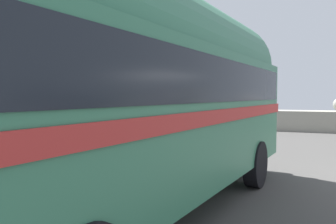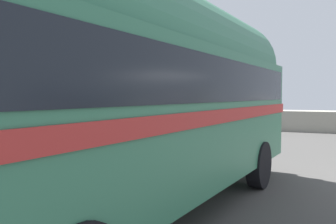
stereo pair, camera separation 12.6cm
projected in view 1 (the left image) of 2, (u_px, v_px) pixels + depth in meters
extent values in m
cube|color=gray|center=(148.00, 98.00, 22.14)|extent=(1.64, 1.71, 1.33)
cube|color=gray|center=(198.00, 99.00, 21.31)|extent=(1.27, 1.44, 1.26)
cube|color=gray|center=(252.00, 102.00, 19.38)|extent=(1.09, 1.18, 0.96)
cylinder|color=black|center=(163.00, 155.00, 8.23)|extent=(0.39, 0.99, 0.96)
cylinder|color=black|center=(256.00, 164.00, 7.17)|extent=(0.39, 0.99, 0.96)
cube|color=#357455|center=(142.00, 118.00, 5.37)|extent=(3.34, 8.62, 2.10)
cylinder|color=#357455|center=(142.00, 50.00, 5.32)|extent=(3.10, 8.26, 2.20)
cube|color=#B42D2A|center=(142.00, 115.00, 5.37)|extent=(3.40, 8.71, 0.20)
cube|color=black|center=(142.00, 81.00, 5.34)|extent=(3.34, 8.29, 0.64)
cube|color=silver|center=(230.00, 142.00, 9.15)|extent=(2.28, 0.42, 0.28)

